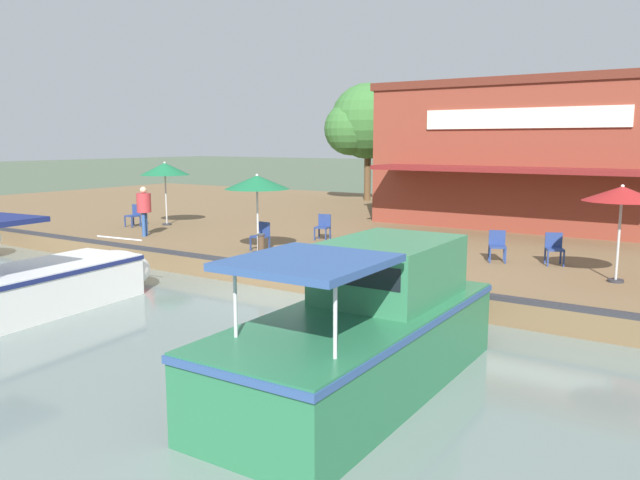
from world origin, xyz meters
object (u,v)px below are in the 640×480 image
at_px(patio_umbrella_by_entrance, 622,194).
at_px(mooring_post, 261,249).
at_px(cafe_chair_facing_river, 554,247).
at_px(cafe_chair_back_row_seat, 323,226).
at_px(patio_umbrella_far_corner, 165,169).
at_px(tree_behind_restaurant, 589,123).
at_px(cafe_chair_far_corner_seat, 262,235).
at_px(patio_umbrella_back_row, 257,182).
at_px(tree_upstream_bank, 364,123).
at_px(motorboat_far_downstream, 52,282).
at_px(cafe_chair_mid_patio, 134,214).
at_px(cafe_chair_under_first_umbrella, 497,244).
at_px(motorboat_nearest_quay, 380,326).
at_px(waterfront_restaurant, 548,154).
at_px(person_near_entrance, 144,205).

distance_m(patio_umbrella_by_entrance, mooring_post, 8.92).
height_order(cafe_chair_facing_river, cafe_chair_back_row_seat, same).
bearing_deg(mooring_post, patio_umbrella_far_corner, -117.15).
bearing_deg(tree_behind_restaurant, cafe_chair_far_corner_seat, -19.36).
relative_size(patio_umbrella_back_row, tree_behind_restaurant, 0.36).
xyz_separation_m(patio_umbrella_by_entrance, tree_upstream_bank, (-14.49, -15.06, 2.18)).
height_order(patio_umbrella_by_entrance, cafe_chair_far_corner_seat, patio_umbrella_by_entrance).
bearing_deg(cafe_chair_facing_river, patio_umbrella_by_entrance, 51.92).
xyz_separation_m(patio_umbrella_back_row, motorboat_far_downstream, (5.74, -1.40, -2.02)).
distance_m(cafe_chair_back_row_seat, cafe_chair_mid_patio, 7.98).
distance_m(patio_umbrella_far_corner, cafe_chair_under_first_umbrella, 13.38).
relative_size(cafe_chair_under_first_umbrella, motorboat_nearest_quay, 0.12).
distance_m(cafe_chair_back_row_seat, motorboat_nearest_quay, 10.95).
xyz_separation_m(cafe_chair_facing_river, cafe_chair_under_first_umbrella, (0.41, -1.41, 0.00)).
bearing_deg(motorboat_nearest_quay, waterfront_restaurant, -174.15).
bearing_deg(cafe_chair_far_corner_seat, cafe_chair_facing_river, 107.87).
height_order(patio_umbrella_by_entrance, cafe_chair_mid_patio, patio_umbrella_by_entrance).
xyz_separation_m(person_near_entrance, motorboat_nearest_quay, (5.86, 12.37, -0.77)).
height_order(patio_umbrella_back_row, cafe_chair_facing_river, patio_umbrella_back_row).
xyz_separation_m(patio_umbrella_by_entrance, motorboat_nearest_quay, (7.08, -2.45, -1.74)).
bearing_deg(patio_umbrella_by_entrance, motorboat_nearest_quay, -19.06).
xyz_separation_m(cafe_chair_under_first_umbrella, cafe_chair_mid_patio, (0.74, -13.94, 0.00)).
bearing_deg(tree_upstream_bank, patio_umbrella_back_row, 19.39).
bearing_deg(cafe_chair_facing_river, patio_umbrella_far_corner, -89.59).
height_order(cafe_chair_mid_patio, tree_upstream_bank, tree_upstream_bank).
distance_m(cafe_chair_mid_patio, person_near_entrance, 2.74).
bearing_deg(patio_umbrella_by_entrance, patio_umbrella_far_corner, -94.34).
bearing_deg(mooring_post, motorboat_far_downstream, -28.81).
bearing_deg(cafe_chair_mid_patio, waterfront_restaurant, 128.99).
bearing_deg(mooring_post, patio_umbrella_by_entrance, 109.49).
distance_m(patio_umbrella_far_corner, tree_behind_restaurant, 19.30).
bearing_deg(cafe_chair_facing_river, cafe_chair_far_corner_seat, -72.13).
height_order(motorboat_nearest_quay, mooring_post, motorboat_nearest_quay).
bearing_deg(person_near_entrance, patio_umbrella_far_corner, -147.37).
relative_size(waterfront_restaurant, patio_umbrella_by_entrance, 5.27).
relative_size(cafe_chair_under_first_umbrella, tree_behind_restaurant, 0.13).
xyz_separation_m(cafe_chair_back_row_seat, tree_behind_restaurant, (-14.14, 5.50, 3.61)).
bearing_deg(waterfront_restaurant, tree_behind_restaurant, 173.87).
height_order(waterfront_restaurant, mooring_post, waterfront_restaurant).
xyz_separation_m(patio_umbrella_far_corner, person_near_entrance, (2.47, 1.58, -1.11)).
distance_m(patio_umbrella_by_entrance, person_near_entrance, 14.89).
distance_m(cafe_chair_facing_river, mooring_post, 7.81).
relative_size(cafe_chair_facing_river, cafe_chair_under_first_umbrella, 1.00).
distance_m(patio_umbrella_back_row, cafe_chair_facing_river, 8.38).
bearing_deg(patio_umbrella_by_entrance, cafe_chair_mid_patio, -90.68).
xyz_separation_m(patio_umbrella_far_corner, motorboat_far_downstream, (8.70, 5.63, -2.13)).
xyz_separation_m(mooring_post, tree_upstream_bank, (-17.42, -6.80, 3.82)).
bearing_deg(tree_upstream_bank, cafe_chair_back_row_seat, 24.32).
distance_m(person_near_entrance, motorboat_far_downstream, 7.51).
height_order(cafe_chair_facing_river, tree_behind_restaurant, tree_behind_restaurant).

